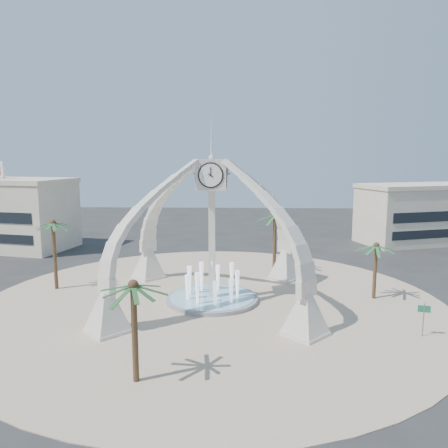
{
  "coord_description": "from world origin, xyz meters",
  "views": [
    {
      "loc": [
        2.42,
        -36.63,
        12.58
      ],
      "look_at": [
        0.96,
        2.0,
        6.55
      ],
      "focal_mm": 35.0,
      "sensor_mm": 36.0,
      "label": 1
    }
  ],
  "objects_px": {
    "palm_east": "(376,246)",
    "palm_west": "(53,224)",
    "clock_tower": "(212,228)",
    "street_sign": "(424,313)",
    "palm_north": "(275,216)",
    "palm_south": "(133,287)",
    "fountain": "(212,298)"
  },
  "relations": [
    {
      "from": "palm_west",
      "to": "palm_south",
      "type": "bearing_deg",
      "value": -55.26
    },
    {
      "from": "clock_tower",
      "to": "street_sign",
      "type": "height_order",
      "value": "clock_tower"
    },
    {
      "from": "fountain",
      "to": "street_sign",
      "type": "xyz_separation_m",
      "value": [
        15.26,
        -7.03,
        1.47
      ]
    },
    {
      "from": "clock_tower",
      "to": "street_sign",
      "type": "distance_m",
      "value": 17.46
    },
    {
      "from": "palm_west",
      "to": "palm_north",
      "type": "xyz_separation_m",
      "value": [
        21.23,
        6.87,
        -0.09
      ]
    },
    {
      "from": "street_sign",
      "to": "palm_east",
      "type": "bearing_deg",
      "value": 109.84
    },
    {
      "from": "palm_west",
      "to": "palm_south",
      "type": "height_order",
      "value": "palm_west"
    },
    {
      "from": "clock_tower",
      "to": "palm_west",
      "type": "relative_size",
      "value": 2.52
    },
    {
      "from": "clock_tower",
      "to": "fountain",
      "type": "relative_size",
      "value": 2.24
    },
    {
      "from": "palm_east",
      "to": "palm_west",
      "type": "distance_m",
      "value": 29.52
    },
    {
      "from": "clock_tower",
      "to": "fountain",
      "type": "height_order",
      "value": "clock_tower"
    },
    {
      "from": "fountain",
      "to": "palm_north",
      "type": "height_order",
      "value": "palm_north"
    },
    {
      "from": "palm_east",
      "to": "palm_south",
      "type": "xyz_separation_m",
      "value": [
        -17.73,
        -15.15,
        0.76
      ]
    },
    {
      "from": "palm_south",
      "to": "palm_north",
      "type": "bearing_deg",
      "value": 68.13
    },
    {
      "from": "street_sign",
      "to": "clock_tower",
      "type": "bearing_deg",
      "value": 168.7
    },
    {
      "from": "palm_north",
      "to": "fountain",
      "type": "bearing_deg",
      "value": -121.98
    },
    {
      "from": "clock_tower",
      "to": "fountain",
      "type": "xyz_separation_m",
      "value": [
        0.0,
        0.0,
        -6.2
      ]
    },
    {
      "from": "street_sign",
      "to": "palm_north",
      "type": "bearing_deg",
      "value": 131.85
    },
    {
      "from": "palm_south",
      "to": "fountain",
      "type": "bearing_deg",
      "value": 76.3
    },
    {
      "from": "palm_east",
      "to": "palm_south",
      "type": "relative_size",
      "value": 0.87
    },
    {
      "from": "palm_east",
      "to": "palm_west",
      "type": "xyz_separation_m",
      "value": [
        -29.43,
        1.73,
        1.53
      ]
    },
    {
      "from": "palm_south",
      "to": "street_sign",
      "type": "xyz_separation_m",
      "value": [
        18.65,
        6.88,
        -3.8
      ]
    },
    {
      "from": "street_sign",
      "to": "palm_south",
      "type": "bearing_deg",
      "value": -146.32
    },
    {
      "from": "fountain",
      "to": "palm_west",
      "type": "height_order",
      "value": "palm_west"
    },
    {
      "from": "fountain",
      "to": "palm_east",
      "type": "bearing_deg",
      "value": 4.93
    },
    {
      "from": "palm_east",
      "to": "palm_north",
      "type": "xyz_separation_m",
      "value": [
        -8.2,
        8.6,
        1.43
      ]
    },
    {
      "from": "palm_north",
      "to": "street_sign",
      "type": "height_order",
      "value": "palm_north"
    },
    {
      "from": "fountain",
      "to": "street_sign",
      "type": "bearing_deg",
      "value": -24.73
    },
    {
      "from": "clock_tower",
      "to": "palm_south",
      "type": "distance_m",
      "value": 14.35
    },
    {
      "from": "clock_tower",
      "to": "palm_east",
      "type": "bearing_deg",
      "value": 4.93
    },
    {
      "from": "palm_east",
      "to": "street_sign",
      "type": "xyz_separation_m",
      "value": [
        0.93,
        -8.27,
        -3.03
      ]
    },
    {
      "from": "palm_west",
      "to": "street_sign",
      "type": "relative_size",
      "value": 2.9
    }
  ]
}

